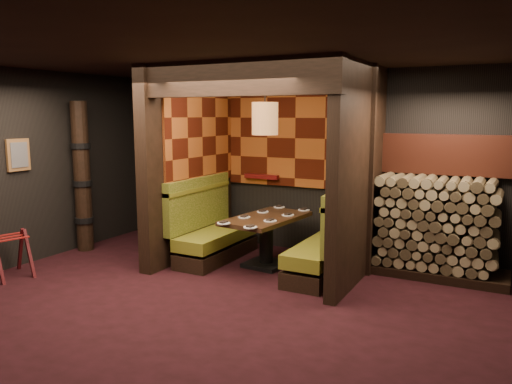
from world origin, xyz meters
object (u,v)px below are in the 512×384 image
object	(u,v)px
luggage_rack	(10,252)
firewood_stack	(442,228)
dining_table	(266,232)
pendant_lamp	(265,119)
booth_bench_left	(211,233)
booth_bench_right	(329,248)
totem_column	(82,178)

from	to	relation	value
luggage_rack	firewood_stack	xyz separation A→B (m)	(5.19, 2.72, 0.34)
dining_table	luggage_rack	xyz separation A→B (m)	(-2.88, -2.05, -0.17)
pendant_lamp	luggage_rack	distance (m)	3.94
booth_bench_left	firewood_stack	xyz separation A→B (m)	(3.25, 0.70, 0.28)
booth_bench_right	luggage_rack	xyz separation A→B (m)	(-3.84, -2.02, -0.06)
pendant_lamp	totem_column	world-z (taller)	pendant_lamp
booth_bench_right	pendant_lamp	bearing A→B (deg)	-178.51
luggage_rack	booth_bench_left	bearing A→B (deg)	46.11
dining_table	firewood_stack	bearing A→B (deg)	16.26
booth_bench_left	luggage_rack	bearing A→B (deg)	-133.89
booth_bench_left	luggage_rack	distance (m)	2.81
booth_bench_left	luggage_rack	size ratio (longest dim) A/B	2.22
booth_bench_right	dining_table	xyz separation A→B (m)	(-0.96, 0.02, 0.10)
booth_bench_left	dining_table	size ratio (longest dim) A/B	1.09
pendant_lamp	firewood_stack	distance (m)	2.83
booth_bench_right	totem_column	world-z (taller)	totem_column
booth_bench_left	luggage_rack	xyz separation A→B (m)	(-1.94, -2.02, -0.06)
totem_column	firewood_stack	world-z (taller)	totem_column
booth_bench_left	firewood_stack	distance (m)	3.33
pendant_lamp	dining_table	bearing A→B (deg)	90.00
firewood_stack	pendant_lamp	bearing A→B (deg)	-162.61
totem_column	booth_bench_left	bearing A→B (deg)	14.75
booth_bench_left	booth_bench_right	distance (m)	1.89
pendant_lamp	luggage_rack	size ratio (longest dim) A/B	1.31
dining_table	booth_bench_right	bearing A→B (deg)	-1.49
booth_bench_left	totem_column	distance (m)	2.30
luggage_rack	booth_bench_right	bearing A→B (deg)	27.77
booth_bench_left	totem_column	bearing A→B (deg)	-165.25
booth_bench_left	pendant_lamp	distance (m)	1.97
booth_bench_left	dining_table	xyz separation A→B (m)	(0.93, 0.02, 0.10)
dining_table	pendant_lamp	world-z (taller)	pendant_lamp
luggage_rack	firewood_stack	bearing A→B (deg)	27.66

